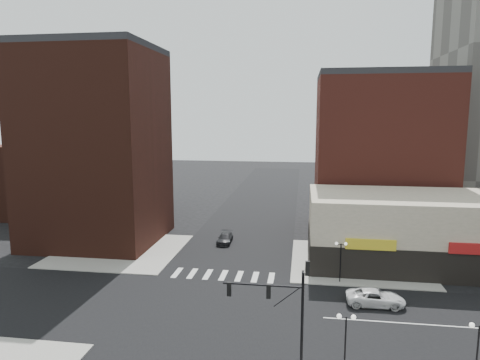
# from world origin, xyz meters

# --- Properties ---
(ground) EXTENTS (240.00, 240.00, 0.00)m
(ground) POSITION_xyz_m (0.00, 0.00, 0.00)
(ground) COLOR black
(ground) RESTS_ON ground
(road_ew) EXTENTS (200.00, 14.00, 0.02)m
(road_ew) POSITION_xyz_m (0.00, 0.00, 0.01)
(road_ew) COLOR black
(road_ew) RESTS_ON ground
(road_ns) EXTENTS (14.00, 200.00, 0.02)m
(road_ns) POSITION_xyz_m (0.00, 0.00, 0.01)
(road_ns) COLOR black
(road_ns) RESTS_ON ground
(sidewalk_nw) EXTENTS (15.00, 15.00, 0.12)m
(sidewalk_nw) POSITION_xyz_m (-14.50, 14.50, 0.06)
(sidewalk_nw) COLOR gray
(sidewalk_nw) RESTS_ON ground
(sidewalk_ne) EXTENTS (15.00, 15.00, 0.12)m
(sidewalk_ne) POSITION_xyz_m (14.50, 14.50, 0.06)
(sidewalk_ne) COLOR gray
(sidewalk_ne) RESTS_ON ground
(building_nw) EXTENTS (16.00, 15.00, 25.00)m
(building_nw) POSITION_xyz_m (-19.00, 18.50, 12.50)
(building_nw) COLOR #3C1B13
(building_nw) RESTS_ON ground
(building_nw_low) EXTENTS (20.00, 18.00, 12.00)m
(building_nw_low) POSITION_xyz_m (-32.00, 34.00, 6.00)
(building_nw_low) COLOR #3C1B13
(building_nw_low) RESTS_ON ground
(building_ne_midrise) EXTENTS (18.00, 15.00, 22.00)m
(building_ne_midrise) POSITION_xyz_m (19.00, 29.50, 11.00)
(building_ne_midrise) COLOR maroon
(building_ne_midrise) RESTS_ON ground
(building_ne_row) EXTENTS (24.20, 12.20, 8.00)m
(building_ne_row) POSITION_xyz_m (21.00, 15.00, 3.30)
(building_ne_row) COLOR beige
(building_ne_row) RESTS_ON ground
(traffic_signal) EXTENTS (5.59, 3.09, 7.77)m
(traffic_signal) POSITION_xyz_m (7.24, -7.83, 4.96)
(traffic_signal) COLOR black
(traffic_signal) RESTS_ON ground
(street_lamp_se_a) EXTENTS (1.22, 0.32, 4.16)m
(street_lamp_se_a) POSITION_xyz_m (11.00, -8.00, 3.29)
(street_lamp_se_a) COLOR black
(street_lamp_se_a) RESTS_ON sidewalk_se
(street_lamp_se_b) EXTENTS (1.22, 0.32, 4.16)m
(street_lamp_se_b) POSITION_xyz_m (19.00, -8.00, 3.29)
(street_lamp_se_b) COLOR black
(street_lamp_se_b) RESTS_ON sidewalk_se
(street_lamp_ne) EXTENTS (1.22, 0.32, 4.16)m
(street_lamp_ne) POSITION_xyz_m (12.00, 8.00, 3.29)
(street_lamp_ne) COLOR black
(street_lamp_ne) RESTS_ON sidewalk_ne
(white_suv) EXTENTS (5.17, 2.42, 1.43)m
(white_suv) POSITION_xyz_m (14.73, 3.13, 0.72)
(white_suv) COLOR silver
(white_suv) RESTS_ON ground
(dark_sedan_north) EXTENTS (1.92, 4.47, 1.28)m
(dark_sedan_north) POSITION_xyz_m (-2.04, 19.71, 0.64)
(dark_sedan_north) COLOR black
(dark_sedan_north) RESTS_ON ground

